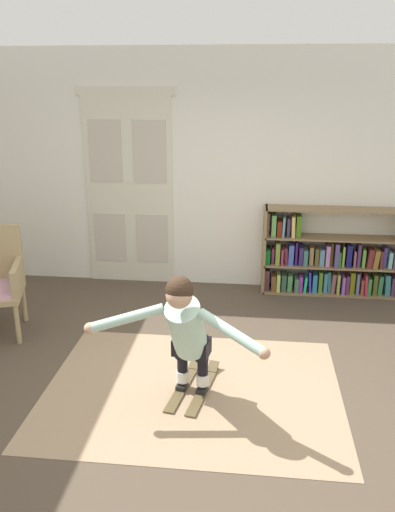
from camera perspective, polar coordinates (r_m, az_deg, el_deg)
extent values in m
plane|color=#4D4032|center=(4.54, -1.00, -15.07)|extent=(7.20, 7.20, 0.00)
cube|color=silver|center=(6.44, 1.88, 9.24)|extent=(6.00, 0.10, 2.90)
cube|color=beige|center=(6.67, -9.79, 6.92)|extent=(0.55, 0.04, 2.35)
cube|color=#BEB6A7|center=(6.57, -10.09, 11.29)|extent=(0.41, 0.01, 0.76)
cube|color=#BEB6A7|center=(6.80, -9.56, 2.04)|extent=(0.41, 0.01, 0.64)
cube|color=beige|center=(6.54, -5.12, 6.88)|extent=(0.55, 0.04, 2.35)
cube|color=#BEB6A7|center=(6.44, -5.29, 11.34)|extent=(0.41, 0.01, 0.76)
cube|color=#BEB6A7|center=(6.67, -5.01, 1.91)|extent=(0.41, 0.01, 0.64)
cube|color=beige|center=(6.46, -7.96, 17.58)|extent=(1.22, 0.04, 0.10)
cube|color=#9E8264|center=(4.60, -0.54, -14.50)|extent=(2.52, 1.92, 0.01)
cube|color=olive|center=(6.44, 7.34, 0.73)|extent=(0.04, 0.30, 1.08)
cube|color=olive|center=(6.69, 14.18, -3.84)|extent=(1.64, 0.30, 0.02)
cube|color=olive|center=(6.56, 14.43, -1.00)|extent=(1.64, 0.30, 0.02)
cube|color=olive|center=(6.46, 14.68, 1.95)|extent=(1.64, 0.30, 0.02)
cube|color=olive|center=(6.36, 14.95, 4.98)|extent=(1.64, 0.30, 0.02)
cube|color=#542F3D|center=(6.55, 7.63, -2.55)|extent=(0.06, 0.15, 0.27)
cube|color=brown|center=(6.57, 8.37, -2.82)|extent=(0.07, 0.20, 0.21)
cube|color=#B6D159|center=(6.57, 8.87, -2.78)|extent=(0.04, 0.19, 0.22)
cube|color=#305141|center=(6.58, 9.47, -2.77)|extent=(0.06, 0.20, 0.22)
cube|color=#539658|center=(6.59, 10.10, -2.81)|extent=(0.06, 0.17, 0.21)
cube|color=#417052|center=(6.59, 10.81, -2.99)|extent=(0.05, 0.24, 0.18)
cube|color=purple|center=(6.59, 11.26, -2.90)|extent=(0.04, 0.18, 0.21)
cube|color=#23C78D|center=(6.59, 11.74, -2.97)|extent=(0.04, 0.19, 0.20)
cube|color=#3F3DB8|center=(6.60, 12.22, -2.66)|extent=(0.04, 0.18, 0.27)
cube|color=teal|center=(6.63, 12.74, -2.77)|extent=(0.05, 0.18, 0.23)
cube|color=#4F8527|center=(6.63, 13.33, -2.65)|extent=(0.04, 0.18, 0.27)
cube|color=teal|center=(6.65, 13.85, -2.72)|extent=(0.04, 0.16, 0.25)
cube|color=#337A77|center=(6.65, 14.25, -2.66)|extent=(0.05, 0.15, 0.27)
cube|color=#7F4E52|center=(6.66, 14.64, -2.73)|extent=(0.06, 0.23, 0.25)
cube|color=#9EA44E|center=(6.64, 15.16, -2.82)|extent=(0.03, 0.20, 0.25)
cube|color=#8F5AC0|center=(6.65, 15.68, -2.97)|extent=(0.04, 0.21, 0.23)
cube|color=#632E60|center=(6.67, 16.11, -2.90)|extent=(0.04, 0.17, 0.23)
cube|color=#677013|center=(6.67, 16.60, -2.72)|extent=(0.06, 0.18, 0.28)
cube|color=#6473A3|center=(6.69, 17.17, -2.80)|extent=(0.04, 0.15, 0.27)
cube|color=#B15645|center=(6.73, 17.59, -3.07)|extent=(0.03, 0.19, 0.19)
cube|color=#B03145|center=(6.70, 17.94, -2.87)|extent=(0.04, 0.23, 0.26)
cube|color=#3E8344|center=(6.73, 18.25, -3.01)|extent=(0.04, 0.23, 0.22)
cube|color=#4E5821|center=(6.75, 18.86, -2.83)|extent=(0.05, 0.19, 0.26)
cube|color=#37754B|center=(6.77, 19.36, -2.89)|extent=(0.06, 0.20, 0.24)
cube|color=teal|center=(6.76, 20.11, -2.93)|extent=(0.07, 0.15, 0.26)
cube|color=#613A62|center=(6.80, 20.65, -3.02)|extent=(0.05, 0.17, 0.23)
cube|color=#10591F|center=(6.46, 7.74, 0.10)|extent=(0.06, 0.23, 0.19)
cube|color=#832E56|center=(6.46, 8.30, 0.11)|extent=(0.03, 0.14, 0.19)
cube|color=olive|center=(6.45, 8.80, 0.42)|extent=(0.05, 0.23, 0.27)
cube|color=#8F2F4D|center=(6.45, 9.29, 0.05)|extent=(0.03, 0.22, 0.20)
cube|color=#933C4B|center=(6.49, 9.71, 0.14)|extent=(0.05, 0.15, 0.21)
cube|color=#3F58B0|center=(6.46, 10.23, 0.30)|extent=(0.06, 0.24, 0.26)
cube|color=#3A1B6E|center=(6.46, 10.80, 0.40)|extent=(0.03, 0.15, 0.29)
cube|color=navy|center=(6.50, 11.27, 0.19)|extent=(0.05, 0.24, 0.23)
cube|color=#376966|center=(6.48, 11.76, -0.02)|extent=(0.05, 0.22, 0.20)
cube|color=olive|center=(6.50, 12.38, 0.14)|extent=(0.05, 0.18, 0.23)
cube|color=brown|center=(6.49, 12.97, -0.01)|extent=(0.05, 0.14, 0.21)
cube|color=teal|center=(6.50, 13.50, -0.08)|extent=(0.06, 0.15, 0.20)
cube|color=#B074B5|center=(6.50, 14.10, 0.12)|extent=(0.05, 0.18, 0.26)
cube|color=#504013|center=(6.53, 14.48, 0.34)|extent=(0.03, 0.20, 0.29)
cube|color=#4E4081|center=(6.50, 14.99, 0.24)|extent=(0.05, 0.24, 0.30)
cube|color=#2B8A39|center=(6.56, 15.29, -0.13)|extent=(0.03, 0.23, 0.19)
cube|color=#90A33D|center=(6.55, 15.69, 0.11)|extent=(0.03, 0.20, 0.26)
cube|color=navy|center=(6.55, 16.26, 0.16)|extent=(0.06, 0.20, 0.27)
cube|color=#884C68|center=(6.59, 16.81, -0.13)|extent=(0.03, 0.23, 0.20)
cube|color=#492D55|center=(6.56, 17.29, 0.16)|extent=(0.04, 0.16, 0.29)
cube|color=#5EA33F|center=(6.59, 17.75, -0.12)|extent=(0.04, 0.18, 0.22)
cube|color=maroon|center=(6.59, 18.42, -0.15)|extent=(0.08, 0.18, 0.24)
cube|color=olive|center=(6.60, 18.98, -0.20)|extent=(0.08, 0.20, 0.23)
cube|color=#50272C|center=(6.62, 19.47, -0.25)|extent=(0.03, 0.19, 0.22)
cube|color=#514193|center=(6.66, 19.86, -0.03)|extent=(0.04, 0.14, 0.25)
cube|color=#82CBC2|center=(6.66, 20.37, -0.32)|extent=(0.04, 0.16, 0.20)
cube|color=slate|center=(6.70, 20.77, -0.30)|extent=(0.03, 0.23, 0.19)
cube|color=brown|center=(6.36, 7.77, 3.60)|extent=(0.03, 0.20, 0.29)
cube|color=#59964D|center=(6.35, 8.39, 3.45)|extent=(0.05, 0.22, 0.27)
cube|color=maroon|center=(6.36, 9.00, 3.11)|extent=(0.06, 0.20, 0.20)
cube|color=#5D9199|center=(6.35, 9.44, 3.30)|extent=(0.03, 0.22, 0.25)
cube|color=#453457|center=(6.37, 9.96, 3.25)|extent=(0.04, 0.19, 0.23)
cube|color=tan|center=(6.36, 10.47, 3.29)|extent=(0.05, 0.21, 0.26)
cube|color=#416E1A|center=(6.37, 11.06, 3.32)|extent=(0.06, 0.17, 0.26)
cylinder|color=tan|center=(5.53, -19.21, -7.09)|extent=(0.06, 0.06, 0.42)
cylinder|color=tan|center=(5.99, -18.56, -4.94)|extent=(0.06, 0.06, 0.42)
cube|color=tan|center=(5.60, -19.21, -2.16)|extent=(0.22, 0.55, 0.28)
cube|color=brown|center=(4.61, -1.64, -14.22)|extent=(0.22, 0.77, 0.01)
cube|color=brown|center=(4.88, -0.36, -11.76)|extent=(0.11, 0.13, 0.06)
cube|color=black|center=(4.59, -1.73, -14.10)|extent=(0.10, 0.13, 0.04)
cube|color=brown|center=(4.57, 0.58, -14.57)|extent=(0.22, 0.77, 0.01)
cube|color=brown|center=(4.84, 1.73, -12.06)|extent=(0.11, 0.13, 0.06)
cube|color=black|center=(4.54, 0.51, -14.46)|extent=(0.10, 0.13, 0.04)
cylinder|color=white|center=(4.55, -1.66, -13.05)|extent=(0.13, 0.13, 0.10)
cylinder|color=black|center=(4.45, -1.68, -10.86)|extent=(0.10, 0.10, 0.30)
cylinder|color=black|center=(4.38, -1.80, -9.83)|extent=(0.13, 0.13, 0.22)
cylinder|color=white|center=(4.51, 0.58, -13.39)|extent=(0.13, 0.13, 0.10)
cylinder|color=black|center=(4.41, 0.59, -11.19)|extent=(0.10, 0.10, 0.30)
cylinder|color=black|center=(4.33, 0.50, -10.15)|extent=(0.13, 0.13, 0.22)
cube|color=black|center=(4.35, -0.66, -9.92)|extent=(0.33, 0.23, 0.14)
cylinder|color=#A6CDBB|center=(4.14, -1.18, -7.95)|extent=(0.36, 0.53, 0.59)
sphere|color=tan|center=(3.83, -2.04, -4.36)|extent=(0.23, 0.23, 0.20)
sphere|color=#382619|center=(3.82, -2.00, -3.75)|extent=(0.24, 0.24, 0.21)
cylinder|color=#A6CDBB|center=(4.02, -7.82, -6.81)|extent=(0.59, 0.21, 0.22)
sphere|color=tan|center=(4.07, -11.78, -7.80)|extent=(0.10, 0.10, 0.09)
cylinder|color=#A6CDBB|center=(3.78, 3.74, -8.38)|extent=(0.53, 0.38, 0.22)
sphere|color=tan|center=(3.68, 7.35, -10.56)|extent=(0.10, 0.10, 0.09)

